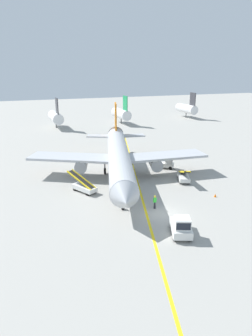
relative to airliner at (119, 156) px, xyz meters
The scene contains 13 objects.
ground_plane 14.68m from the airliner, 89.34° to the right, with size 300.00×300.00×0.00m, color #9E9B93.
taxi_line_yellow 9.89m from the airliner, 91.04° to the right, with size 0.30×80.00×0.01m, color yellow.
airliner is the anchor object (origin of this frame).
pushback_tug 19.46m from the airliner, 91.07° to the right, with size 3.14×4.05×2.20m.
baggage_tug_near_wing 9.55m from the airliner, ahead, with size 2.67×2.55×2.10m.
belt_loader_forward_hold 10.45m from the airliner, 33.33° to the right, with size 3.13×5.09×2.59m.
belt_loader_aft_hold 8.30m from the airliner, 148.52° to the right, with size 3.40×5.02×2.59m.
ground_crew_marshaller 12.89m from the airliner, 90.09° to the right, with size 0.36×0.24×1.70m.
safety_cone_nose_left 15.72m from the airliner, 53.61° to the right, with size 0.36×0.36×0.44m, color orange.
safety_cone_nose_right 4.01m from the airliner, 78.02° to the left, with size 0.36×0.36×0.44m, color orange.
distant_aircraft_far_left 46.49m from the airliner, 92.63° to the left, with size 3.00×10.10×8.80m.
distant_aircraft_mid_left 49.45m from the airliner, 68.78° to the left, with size 3.00×10.10×8.80m.
distant_aircraft_mid_right 66.21m from the airliner, 48.66° to the left, with size 3.00×10.10×8.80m.
Camera 1 is at (-16.02, -28.84, 16.25)m, focal length 32.78 mm.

